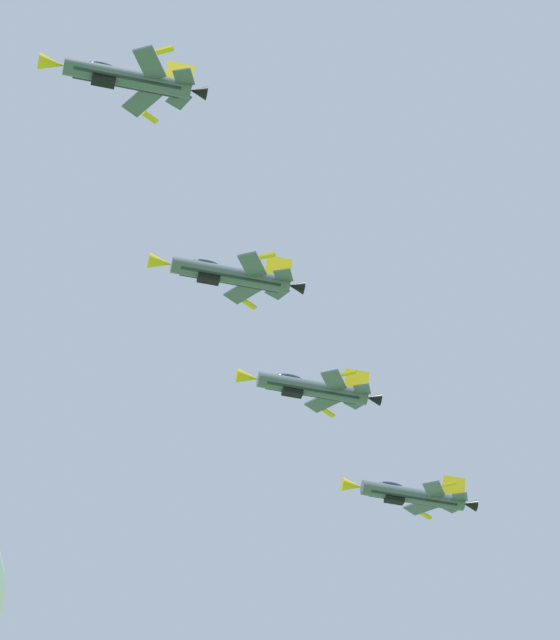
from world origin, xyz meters
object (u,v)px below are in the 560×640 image
Objects in this scene: fighter_jet_lead at (125,78)px; fighter_jet_left_outer at (411,495)px; fighter_jet_right_wing at (310,388)px; fighter_jet_left_wing at (228,274)px.

fighter_jet_lead is 1.00× the size of fighter_jet_left_outer.
fighter_jet_left_outer is at bearing -47.99° from fighter_jet_right_wing.
fighter_jet_lead is 41.18m from fighter_jet_right_wing.
fighter_jet_right_wing is 20.12m from fighter_jet_left_outer.
fighter_jet_lead reaches higher than fighter_jet_left_outer.
fighter_jet_right_wing is at bearing 132.01° from fighter_jet_left_outer.
fighter_jet_lead is 22.92m from fighter_jet_left_wing.
fighter_jet_left_outer is (11.19, 16.71, 0.31)m from fighter_jet_right_wing.
fighter_jet_left_outer is at bearing -41.37° from fighter_jet_lead.
fighter_jet_lead is at bearing 143.25° from fighter_jet_left_wing.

